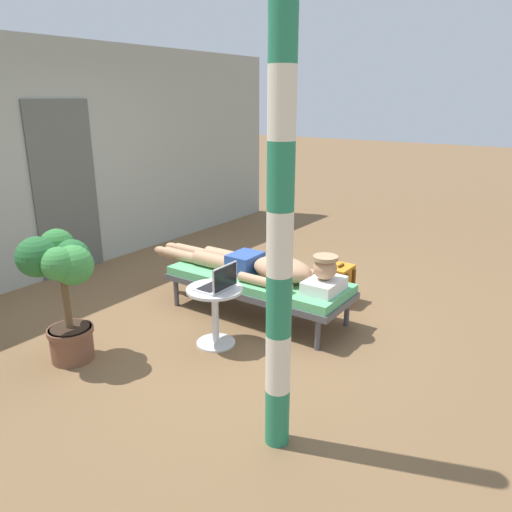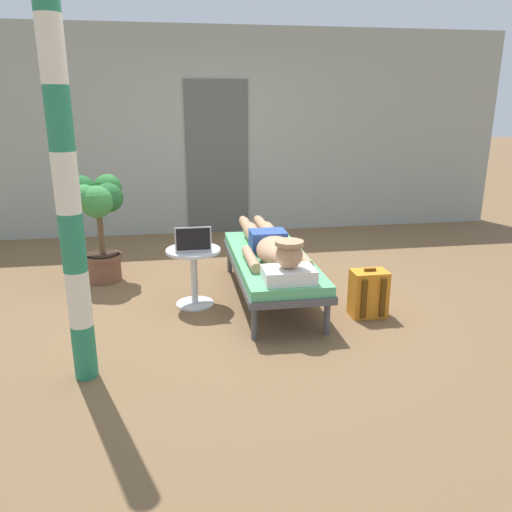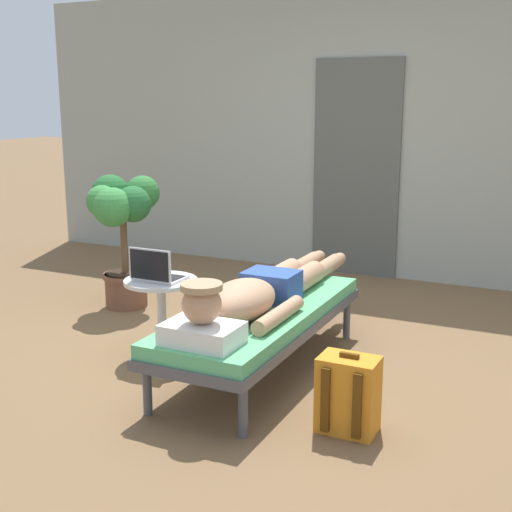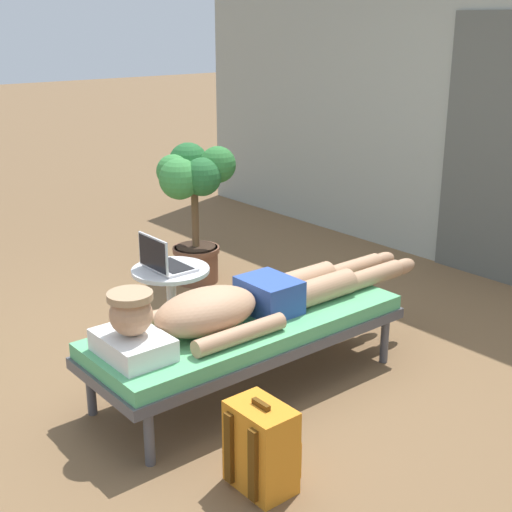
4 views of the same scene
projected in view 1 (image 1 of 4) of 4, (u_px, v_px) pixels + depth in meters
The scene contains 10 objects.
ground_plane at pixel (238, 320), 4.82m from camera, with size 40.00×40.00×0.00m, color brown.
house_wall_back at pixel (74, 159), 5.99m from camera, with size 7.60×0.20×2.70m, color #999E93.
house_door_panel at pixel (66, 190), 5.84m from camera, with size 0.84×0.03×2.04m, color #545651.
lounge_chair at pixel (258, 282), 4.82m from camera, with size 0.68×1.84×0.42m.
person_reclining at pixel (262, 266), 4.74m from camera, with size 0.53×2.17×0.33m.
side_table at pixel (215, 306), 4.24m from camera, with size 0.48×0.48×0.52m.
laptop at pixel (219, 283), 4.15m from camera, with size 0.31×0.24×0.23m.
backpack at pixel (340, 285), 5.16m from camera, with size 0.30×0.26×0.42m.
potted_plant at pixel (62, 279), 3.87m from camera, with size 0.56×0.59×1.07m.
porch_post at pixel (280, 244), 2.73m from camera, with size 0.15×0.15×2.59m.
Camera 1 is at (-3.50, -2.66, 2.07)m, focal length 34.81 mm.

